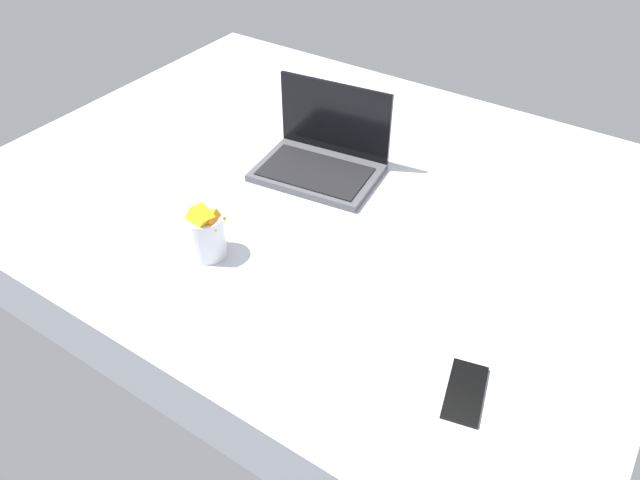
# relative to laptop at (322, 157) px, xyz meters

# --- Properties ---
(bed_mattress) EXTENTS (1.80, 1.40, 0.18)m
(bed_mattress) POSITION_rel_laptop_xyz_m (0.03, -0.06, -0.13)
(bed_mattress) COLOR #B7BCC6
(bed_mattress) RESTS_ON ground
(laptop) EXTENTS (0.36, 0.27, 0.23)m
(laptop) POSITION_rel_laptop_xyz_m (0.00, 0.00, 0.00)
(laptop) COLOR #4C4C51
(laptop) RESTS_ON bed_mattress
(snack_cup) EXTENTS (0.10, 0.09, 0.15)m
(snack_cup) POSITION_rel_laptop_xyz_m (-0.03, -0.45, 0.02)
(snack_cup) COLOR silver
(snack_cup) RESTS_ON bed_mattress
(cell_phone) EXTENTS (0.10, 0.15, 0.01)m
(cell_phone) POSITION_rel_laptop_xyz_m (0.64, -0.48, -0.04)
(cell_phone) COLOR black
(cell_phone) RESTS_ON bed_mattress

